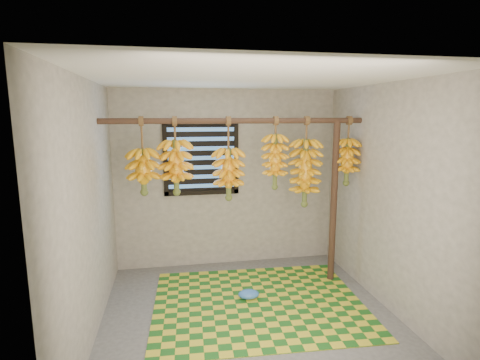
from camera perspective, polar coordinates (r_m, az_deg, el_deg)
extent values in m
cube|color=#4F4F4F|center=(4.12, 1.51, -20.26)|extent=(3.00, 3.00, 0.01)
cube|color=silver|center=(3.58, 1.69, 15.31)|extent=(3.00, 3.00, 0.01)
cube|color=slate|center=(5.12, -1.98, 0.17)|extent=(3.00, 0.01, 2.40)
cube|color=slate|center=(3.67, -22.14, -4.53)|extent=(0.01, 3.00, 2.40)
cube|color=slate|center=(4.24, 21.89, -2.61)|extent=(0.01, 3.00, 2.40)
cube|color=black|center=(5.01, -5.92, 3.37)|extent=(1.00, 0.04, 1.00)
cylinder|color=#462D20|center=(4.25, -0.38, 9.01)|extent=(3.00, 0.06, 0.06)
cylinder|color=#462D20|center=(4.74, 14.08, -3.40)|extent=(0.08, 0.08, 2.00)
cube|color=#1B5A1A|center=(4.38, 2.80, -18.18)|extent=(2.37, 1.94, 0.01)
ellipsoid|color=#356EC5|center=(4.44, 1.33, -17.00)|extent=(0.25, 0.19, 0.10)
cylinder|color=brown|center=(4.20, -14.73, 6.65)|extent=(0.02, 0.02, 0.36)
cylinder|color=#4C5923|center=(4.24, -14.51, 1.53)|extent=(0.06, 0.06, 0.46)
cylinder|color=brown|center=(4.19, -9.90, 7.43)|extent=(0.02, 0.02, 0.27)
cylinder|color=#4C5923|center=(4.22, -9.74, 2.19)|extent=(0.06, 0.06, 0.56)
cylinder|color=brown|center=(4.24, -1.79, 6.92)|extent=(0.02, 0.02, 0.37)
cylinder|color=#4C5923|center=(4.28, -1.75, 1.18)|extent=(0.06, 0.06, 0.55)
cylinder|color=brown|center=(4.35, 5.45, 8.01)|extent=(0.02, 0.02, 0.21)
cylinder|color=#4C5923|center=(4.38, 5.37, 3.09)|extent=(0.05, 0.05, 0.60)
cylinder|color=brown|center=(4.47, 10.10, 7.52)|extent=(0.02, 0.02, 0.28)
cylinder|color=#4C5923|center=(4.52, 9.91, 1.31)|extent=(0.06, 0.06, 0.76)
cylinder|color=brown|center=(4.69, 16.23, 7.41)|extent=(0.02, 0.02, 0.27)
cylinder|color=#4C5923|center=(4.72, 16.01, 2.95)|extent=(0.06, 0.06, 0.52)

